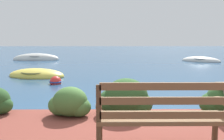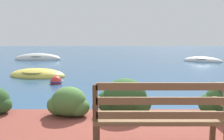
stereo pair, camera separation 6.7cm
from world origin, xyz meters
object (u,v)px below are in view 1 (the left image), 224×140
object	(u,v)px
rowboat_nearest	(37,75)
rowboat_far	(36,59)
rowboat_mid	(201,61)
mooring_buoy	(56,82)
park_bench	(162,115)

from	to	relation	value
rowboat_nearest	rowboat_far	bearing A→B (deg)	-60.95
rowboat_mid	mooring_buoy	world-z (taller)	rowboat_mid
park_bench	rowboat_far	distance (m)	16.21
park_bench	rowboat_far	bearing A→B (deg)	104.44
rowboat_far	rowboat_nearest	bearing A→B (deg)	-74.94
park_bench	rowboat_mid	size ratio (longest dim) A/B	0.61
mooring_buoy	rowboat_nearest	bearing A→B (deg)	125.53
rowboat_nearest	rowboat_mid	size ratio (longest dim) A/B	0.97
rowboat_far	mooring_buoy	distance (m)	9.82
rowboat_nearest	rowboat_mid	world-z (taller)	rowboat_nearest
rowboat_nearest	mooring_buoy	xyz separation A→B (m)	(1.16, -1.62, 0.02)
rowboat_mid	rowboat_far	bearing A→B (deg)	27.69
park_bench	rowboat_far	xyz separation A→B (m)	(-6.00, 15.04, -0.63)
rowboat_nearest	rowboat_mid	bearing A→B (deg)	-132.93
rowboat_mid	rowboat_far	world-z (taller)	rowboat_far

